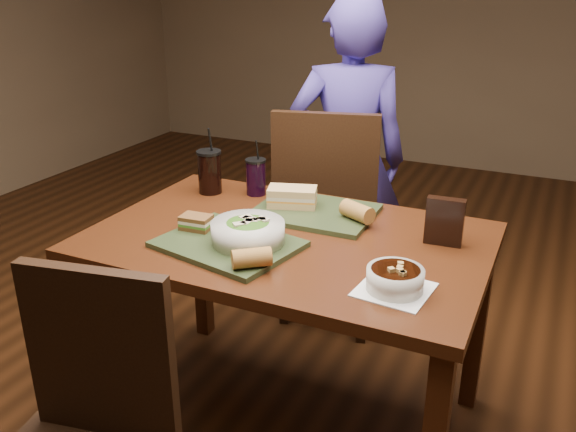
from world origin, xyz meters
The scene contains 15 objects.
ground centered at (0.00, 0.00, 0.00)m, with size 6.00×6.00×0.00m, color #381C0B.
dining_table centered at (0.00, 0.00, 0.66)m, with size 1.30×0.85×0.75m.
chair_far centered at (-0.11, 0.70, 0.58)m, with size 0.55×0.56×1.04m.
diner centered at (-0.12, 0.91, 0.74)m, with size 0.54×0.36×1.49m, color #443695.
tray_near centered at (-0.14, -0.16, 0.76)m, with size 0.42×0.32×0.02m, color #2B381D.
tray_far centered at (0.01, 0.21, 0.76)m, with size 0.42×0.32×0.02m, color #2B381D.
salad_bowl centered at (-0.08, -0.14, 0.81)m, with size 0.23×0.23×0.08m.
soup_bowl centered at (0.42, -0.22, 0.79)m, with size 0.21×0.21×0.08m.
sandwich_near centered at (-0.28, -0.12, 0.79)m, with size 0.11×0.08×0.05m.
sandwich_far centered at (-0.08, 0.22, 0.80)m, with size 0.20×0.14×0.07m.
baguette_near centered at (0.02, -0.29, 0.80)m, with size 0.06×0.06×0.11m, color #AD7533.
baguette_far centered at (0.18, 0.19, 0.80)m, with size 0.06×0.06×0.12m, color #AD7533.
cup_cola centered at (-0.46, 0.26, 0.84)m, with size 0.10×0.10×0.26m.
cup_berry centered at (-0.29, 0.32, 0.82)m, with size 0.08×0.08×0.22m.
chip_bag centered at (0.48, 0.15, 0.83)m, with size 0.12×0.04×0.16m, color black.
Camera 1 is at (0.78, -1.68, 1.57)m, focal length 38.00 mm.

